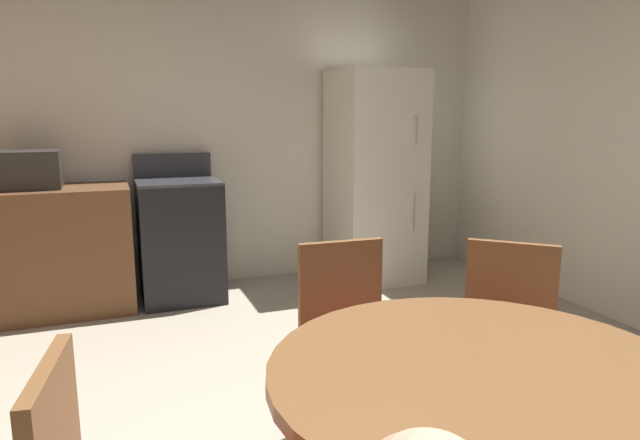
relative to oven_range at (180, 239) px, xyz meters
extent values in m
cube|color=silver|center=(0.18, 0.40, 0.88)|extent=(5.44, 0.12, 2.70)
cube|color=black|center=(0.00, 0.00, -0.02)|extent=(0.60, 0.60, 0.90)
cube|color=#38383D|center=(0.00, 0.00, 0.44)|extent=(0.60, 0.60, 0.02)
cube|color=#38383D|center=(0.00, 0.28, 0.54)|extent=(0.60, 0.04, 0.18)
cube|color=silver|center=(1.62, -0.05, 0.41)|extent=(0.68, 0.66, 1.76)
cylinder|color=#B2B2B7|center=(1.80, -0.39, 0.81)|extent=(0.02, 0.02, 0.22)
cylinder|color=#B2B2B7|center=(1.80, -0.39, 0.16)|extent=(0.02, 0.02, 0.30)
cube|color=#2D2B28|center=(-1.01, 0.00, 0.56)|extent=(0.44, 0.32, 0.26)
cylinder|color=brown|center=(0.40, -3.18, 0.27)|extent=(1.13, 1.13, 0.04)
cylinder|color=brown|center=(0.59, -2.49, -0.25)|extent=(0.03, 0.03, 0.43)
cylinder|color=brown|center=(0.25, -2.48, -0.25)|extent=(0.03, 0.03, 0.43)
cylinder|color=brown|center=(0.61, -2.15, -0.25)|extent=(0.03, 0.03, 0.43)
cylinder|color=brown|center=(0.27, -2.14, -0.25)|extent=(0.03, 0.03, 0.43)
cube|color=#9E2D28|center=(0.43, -2.31, -0.02)|extent=(0.41, 0.41, 0.05)
cube|color=brown|center=(0.44, -2.13, 0.19)|extent=(0.38, 0.05, 0.42)
cylinder|color=brown|center=(1.00, -2.79, -0.25)|extent=(0.03, 0.03, 0.43)
cylinder|color=brown|center=(0.75, -2.55, -0.25)|extent=(0.03, 0.03, 0.43)
cylinder|color=brown|center=(1.23, -2.54, -0.25)|extent=(0.03, 0.03, 0.43)
cylinder|color=brown|center=(0.99, -2.31, -0.25)|extent=(0.03, 0.03, 0.43)
cube|color=#9E2D28|center=(0.99, -2.55, -0.02)|extent=(0.57, 0.57, 0.05)
cube|color=brown|center=(1.12, -2.42, 0.19)|extent=(0.30, 0.29, 0.42)
camera|label=1|loc=(-0.49, -4.31, 0.94)|focal=31.64mm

